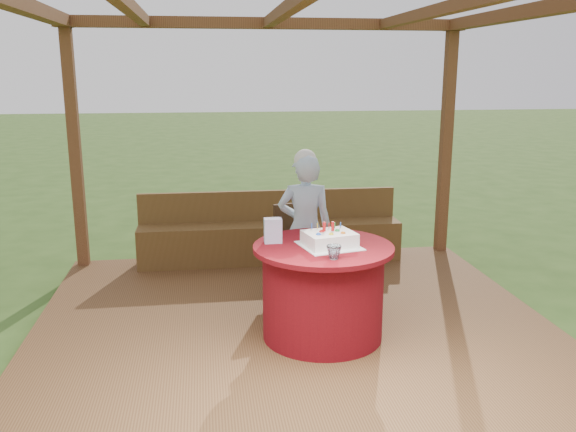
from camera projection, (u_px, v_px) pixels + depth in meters
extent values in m
plane|color=#2F4F1A|center=(292.00, 330.00, 5.48)|extent=(60.00, 60.00, 0.00)
cube|color=brown|center=(292.00, 324.00, 5.47)|extent=(4.50, 4.00, 0.12)
cube|color=brown|center=(75.00, 151.00, 6.67)|extent=(0.12, 0.12, 2.60)
cube|color=brown|center=(446.00, 144.00, 7.25)|extent=(0.12, 0.12, 2.60)
cube|color=brown|center=(267.00, 23.00, 6.64)|extent=(4.50, 0.14, 0.12)
cube|color=brown|center=(10.00, 1.00, 4.54)|extent=(0.14, 4.00, 0.12)
cube|color=brown|center=(543.00, 9.00, 5.12)|extent=(0.14, 4.00, 0.12)
cube|color=brown|center=(124.00, 3.00, 4.66)|extent=(0.10, 3.70, 0.10)
cube|color=brown|center=(292.00, 5.00, 4.83)|extent=(0.10, 3.70, 0.10)
cube|color=brown|center=(448.00, 8.00, 5.01)|extent=(0.10, 3.70, 0.10)
cube|color=brown|center=(271.00, 242.00, 7.04)|extent=(3.00, 0.42, 0.45)
cube|color=brown|center=(269.00, 205.00, 7.12)|extent=(3.00, 0.06, 0.35)
cylinder|color=maroon|center=(323.00, 294.00, 5.00)|extent=(0.99, 0.99, 0.75)
cylinder|color=maroon|center=(323.00, 248.00, 4.91)|extent=(1.14, 1.14, 0.04)
cube|color=#372211|center=(301.00, 251.00, 6.00)|extent=(0.53, 0.53, 0.05)
cylinder|color=#372211|center=(293.00, 279.00, 5.83)|extent=(0.04, 0.04, 0.42)
cylinder|color=#372211|center=(324.00, 274.00, 5.97)|extent=(0.04, 0.04, 0.42)
cylinder|color=#372211|center=(279.00, 269.00, 6.13)|extent=(0.04, 0.04, 0.42)
cylinder|color=#372211|center=(309.00, 265.00, 6.27)|extent=(0.04, 0.04, 0.42)
cube|color=#372211|center=(293.00, 225.00, 6.12)|extent=(0.41, 0.16, 0.45)
imported|color=#97BDE0|center=(305.00, 228.00, 5.76)|extent=(0.55, 0.40, 1.41)
sphere|color=white|center=(305.00, 160.00, 5.61)|extent=(0.21, 0.21, 0.21)
cube|color=white|center=(329.00, 246.00, 4.88)|extent=(0.53, 0.53, 0.01)
cube|color=white|center=(329.00, 239.00, 4.87)|extent=(0.44, 0.39, 0.11)
cylinder|color=red|center=(324.00, 227.00, 4.88)|extent=(0.03, 0.03, 0.08)
cylinder|color=red|center=(333.00, 226.00, 4.89)|extent=(0.03, 0.03, 0.08)
sphere|color=blue|center=(319.00, 233.00, 4.78)|extent=(0.04, 0.04, 0.04)
sphere|color=yellow|center=(331.00, 233.00, 4.79)|extent=(0.04, 0.04, 0.04)
sphere|color=orange|center=(343.00, 232.00, 4.82)|extent=(0.04, 0.04, 0.04)
sphere|color=red|center=(322.00, 230.00, 4.86)|extent=(0.04, 0.04, 0.04)
sphere|color=green|center=(337.00, 229.00, 4.89)|extent=(0.04, 0.04, 0.04)
cube|color=#E091C6|center=(273.00, 231.00, 4.96)|extent=(0.14, 0.09, 0.20)
imported|color=white|center=(334.00, 252.00, 4.54)|extent=(0.15, 0.15, 0.10)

